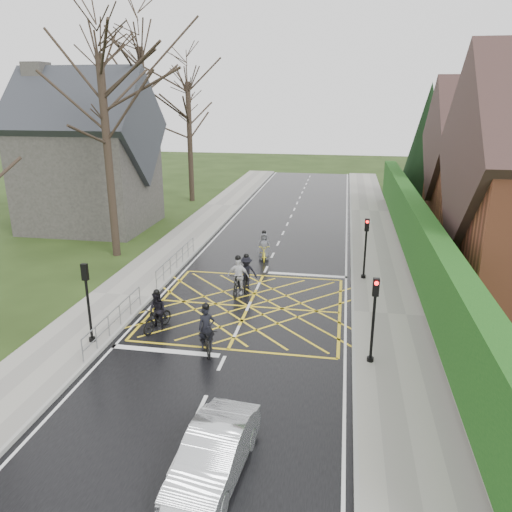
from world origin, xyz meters
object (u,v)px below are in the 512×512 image
(cyclist_rear, at_px, (206,335))
(cyclist_back, at_px, (157,315))
(cyclist_mid, at_px, (246,276))
(cyclist_lead, at_px, (264,249))
(car, at_px, (214,454))
(cyclist_front, at_px, (238,280))

(cyclist_rear, height_order, cyclist_back, cyclist_rear)
(cyclist_mid, bearing_deg, cyclist_rear, -99.95)
(cyclist_lead, height_order, car, cyclist_lead)
(cyclist_mid, relative_size, car, 0.48)
(cyclist_rear, distance_m, cyclist_back, 2.67)
(cyclist_rear, distance_m, cyclist_mid, 6.31)
(cyclist_rear, xyz_separation_m, cyclist_lead, (0.38, 10.84, -0.01))
(cyclist_rear, relative_size, cyclist_mid, 1.07)
(cyclist_back, xyz_separation_m, cyclist_mid, (2.60, 5.04, -0.01))
(cyclist_front, bearing_deg, cyclist_lead, 86.16)
(cyclist_front, height_order, cyclist_lead, cyclist_front)
(cyclist_mid, distance_m, cyclist_front, 0.84)
(cyclist_back, relative_size, car, 0.46)
(cyclist_front, distance_m, cyclist_lead, 5.35)
(cyclist_front, bearing_deg, cyclist_back, -119.12)
(cyclist_back, bearing_deg, cyclist_rear, -9.91)
(car, bearing_deg, cyclist_lead, 100.26)
(cyclist_front, height_order, car, cyclist_front)
(cyclist_rear, xyz_separation_m, cyclist_front, (0.02, 5.50, 0.11))
(cyclist_rear, bearing_deg, cyclist_front, 65.62)
(cyclist_back, bearing_deg, car, -41.86)
(cyclist_back, height_order, car, cyclist_back)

